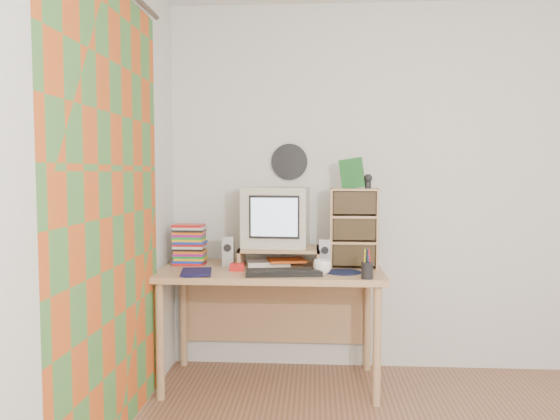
# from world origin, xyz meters

# --- Properties ---
(back_wall) EXTENTS (3.50, 0.00, 3.50)m
(back_wall) POSITION_xyz_m (0.00, 1.75, 1.25)
(back_wall) COLOR white
(back_wall) RESTS_ON floor
(left_wall) EXTENTS (0.00, 3.50, 3.50)m
(left_wall) POSITION_xyz_m (-1.75, 0.00, 1.25)
(left_wall) COLOR white
(left_wall) RESTS_ON floor
(curtain) EXTENTS (0.00, 2.20, 2.20)m
(curtain) POSITION_xyz_m (-1.71, 0.48, 1.15)
(curtain) COLOR #C6521C
(curtain) RESTS_ON left_wall
(wall_disc) EXTENTS (0.25, 0.02, 0.25)m
(wall_disc) POSITION_xyz_m (-0.93, 1.73, 1.43)
(wall_disc) COLOR black
(wall_disc) RESTS_ON back_wall
(desk) EXTENTS (1.40, 0.70, 0.75)m
(desk) POSITION_xyz_m (-1.03, 1.44, 0.62)
(desk) COLOR tan
(desk) RESTS_ON floor
(monitor_riser) EXTENTS (0.52, 0.30, 0.12)m
(monitor_riser) POSITION_xyz_m (-0.98, 1.48, 0.84)
(monitor_riser) COLOR tan
(monitor_riser) RESTS_ON desk
(crt_monitor) EXTENTS (0.44, 0.44, 0.39)m
(crt_monitor) POSITION_xyz_m (-1.01, 1.53, 1.07)
(crt_monitor) COLOR beige
(crt_monitor) RESTS_ON monitor_riser
(speaker_left) EXTENTS (0.07, 0.07, 0.20)m
(speaker_left) POSITION_xyz_m (-1.31, 1.43, 0.85)
(speaker_left) COLOR #B3B3B8
(speaker_left) RESTS_ON desk
(speaker_right) EXTENTS (0.07, 0.07, 0.19)m
(speaker_right) POSITION_xyz_m (-0.69, 1.40, 0.84)
(speaker_right) COLOR #B3B3B8
(speaker_right) RESTS_ON desk
(keyboard) EXTENTS (0.46, 0.20, 0.03)m
(keyboard) POSITION_xyz_m (-0.94, 1.16, 0.76)
(keyboard) COLOR black
(keyboard) RESTS_ON desk
(dvd_stack) EXTENTS (0.20, 0.14, 0.28)m
(dvd_stack) POSITION_xyz_m (-1.58, 1.49, 0.89)
(dvd_stack) COLOR brown
(dvd_stack) RESTS_ON desk
(cd_rack) EXTENTS (0.31, 0.17, 0.51)m
(cd_rack) POSITION_xyz_m (-0.50, 1.45, 1.00)
(cd_rack) COLOR tan
(cd_rack) RESTS_ON desk
(mug) EXTENTS (0.14, 0.14, 0.09)m
(mug) POSITION_xyz_m (-0.71, 1.20, 0.79)
(mug) COLOR white
(mug) RESTS_ON desk
(diary) EXTENTS (0.24, 0.20, 0.04)m
(diary) POSITION_xyz_m (-1.55, 1.14, 0.77)
(diary) COLOR #100F39
(diary) RESTS_ON desk
(mousepad) EXTENTS (0.23, 0.23, 0.00)m
(mousepad) POSITION_xyz_m (-0.58, 1.26, 0.75)
(mousepad) COLOR black
(mousepad) RESTS_ON desk
(pen_cup) EXTENTS (0.08, 0.08, 0.13)m
(pen_cup) POSITION_xyz_m (-0.45, 1.07, 0.82)
(pen_cup) COLOR black
(pen_cup) RESTS_ON desk
(papers) EXTENTS (0.31, 0.26, 0.04)m
(papers) POSITION_xyz_m (-1.01, 1.51, 0.77)
(papers) COLOR white
(papers) RESTS_ON desk
(red_box) EXTENTS (0.09, 0.06, 0.04)m
(red_box) POSITION_xyz_m (-1.23, 1.28, 0.77)
(red_box) COLOR red
(red_box) RESTS_ON desk
(game_box) EXTENTS (0.15, 0.07, 0.19)m
(game_box) POSITION_xyz_m (-0.52, 1.43, 1.35)
(game_box) COLOR #1B5E23
(game_box) RESTS_ON cd_rack
(webcam) EXTENTS (0.06, 0.06, 0.09)m
(webcam) POSITION_xyz_m (-0.42, 1.42, 1.30)
(webcam) COLOR black
(webcam) RESTS_ON cd_rack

